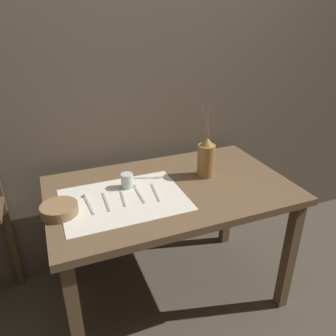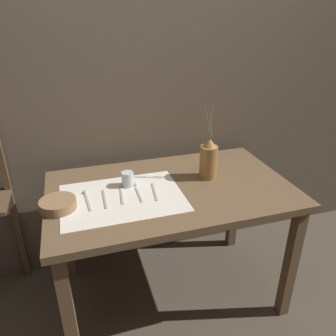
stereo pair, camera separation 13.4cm
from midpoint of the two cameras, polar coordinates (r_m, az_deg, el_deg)
The scene contains 12 objects.
ground_plane at distance 2.30m, azimuth -1.42°, elevation -20.83°, with size 12.00×12.00×0.00m, color brown.
stone_wall_back at distance 2.13m, azimuth -6.79°, elevation 12.73°, with size 7.00×0.06×2.40m.
wooden_table at distance 1.86m, azimuth -1.65°, elevation -6.05°, with size 1.34×0.81×0.79m.
linen_cloth at distance 1.72m, azimuth -9.93°, elevation -5.48°, with size 0.63×0.46×0.00m.
pitcher_with_flowers at distance 1.90m, azimuth 4.65°, elevation 1.68°, with size 0.10×0.10×0.43m.
wooden_bowl at distance 1.68m, azimuth -20.61°, elevation -6.84°, with size 0.18×0.18×0.05m.
glass_tumbler_near at distance 1.81m, azimuth -9.26°, elevation -2.23°, with size 0.07×0.07×0.08m.
spoon_inner at distance 1.75m, azimuth -16.19°, elevation -5.34°, with size 0.03×0.20×0.02m.
knife_center at distance 1.71m, azimuth -12.96°, elevation -5.79°, with size 0.02×0.19×0.00m.
fork_inner at distance 1.74m, azimuth -10.11°, elevation -5.05°, with size 0.03×0.19×0.00m.
spoon_outer at distance 1.79m, azimuth -7.69°, elevation -3.71°, with size 0.02×0.20×0.02m.
fork_outer at distance 1.76m, azimuth -4.41°, elevation -4.28°, with size 0.04×0.19×0.00m.
Camera 1 is at (-0.61, -1.47, 1.67)m, focal length 35.00 mm.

